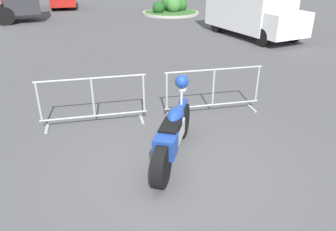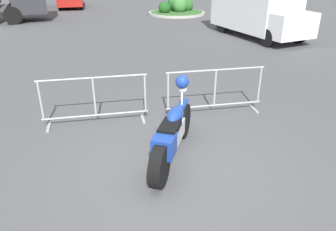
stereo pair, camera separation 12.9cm
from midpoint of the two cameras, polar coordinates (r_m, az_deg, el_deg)
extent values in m
plane|color=#4C4C4F|center=(5.70, 0.21, -9.24)|extent=(120.00, 120.00, 0.00)
cylinder|color=black|center=(6.55, 1.90, -0.85)|extent=(0.48, 0.70, 0.69)
cylinder|color=black|center=(5.15, -1.89, -8.87)|extent=(0.48, 0.70, 0.69)
cube|color=silver|center=(5.78, 0.24, -3.46)|extent=(0.63, 0.92, 0.30)
ellipsoid|color=navy|center=(5.81, 0.68, 0.03)|extent=(0.51, 0.66, 0.28)
cube|color=black|center=(5.49, -0.21, -2.07)|extent=(0.52, 0.63, 0.13)
cube|color=navy|center=(5.26, -1.15, -5.31)|extent=(0.48, 0.50, 0.34)
cube|color=navy|center=(6.39, 1.94, 2.07)|extent=(0.32, 0.45, 0.06)
cylinder|color=silver|center=(6.24, 1.76, 2.91)|extent=(0.06, 0.06, 0.48)
sphere|color=silver|center=(6.22, 1.89, 4.69)|extent=(0.17, 0.17, 0.17)
sphere|color=navy|center=(6.12, 1.81, 5.92)|extent=(0.26, 0.26, 0.26)
cylinder|color=#9EA0A5|center=(6.94, -13.82, 6.28)|extent=(2.27, 0.04, 0.04)
cylinder|color=#9EA0A5|center=(7.25, -13.13, -0.07)|extent=(2.27, 0.04, 0.04)
cylinder|color=#9EA0A5|center=(7.19, -22.09, 2.16)|extent=(0.04, 0.04, 0.85)
cylinder|color=#9EA0A5|center=(7.08, -13.46, 3.04)|extent=(0.04, 0.04, 0.85)
cylinder|color=#9EA0A5|center=(7.14, -4.76, 3.85)|extent=(0.04, 0.04, 0.85)
cube|color=#9EA0A5|center=(7.43, -20.80, -2.10)|extent=(0.06, 0.44, 0.03)
cube|color=#9EA0A5|center=(7.37, -5.12, -0.61)|extent=(0.06, 0.44, 0.03)
cylinder|color=#9EA0A5|center=(7.36, 7.60, 7.92)|extent=(2.27, 0.04, 0.04)
cylinder|color=#9EA0A5|center=(7.66, 7.23, 1.85)|extent=(2.27, 0.04, 0.04)
cylinder|color=#9EA0A5|center=(7.21, -0.73, 4.19)|extent=(0.04, 0.04, 0.85)
cylinder|color=#9EA0A5|center=(7.50, 7.41, 4.82)|extent=(0.04, 0.04, 0.85)
cylinder|color=#9EA0A5|center=(7.93, 14.83, 5.32)|extent=(0.04, 0.04, 0.85)
cube|color=#9EA0A5|center=(7.47, -0.18, -0.13)|extent=(0.06, 0.44, 0.03)
cube|color=#9EA0A5|center=(8.12, 13.91, 1.25)|extent=(0.06, 0.44, 0.03)
cylinder|color=black|center=(22.44, -26.36, 15.95)|extent=(0.99, 0.42, 0.96)
cylinder|color=black|center=(20.53, -26.62, 15.23)|extent=(0.99, 0.42, 0.96)
cube|color=white|center=(16.26, 13.61, 18.02)|extent=(2.92, 4.46, 2.00)
cube|color=white|center=(14.51, 19.81, 14.54)|extent=(2.06, 1.33, 1.00)
cylinder|color=black|center=(15.47, 20.74, 13.18)|extent=(0.41, 0.76, 0.72)
cylinder|color=black|center=(14.30, 15.95, 12.93)|extent=(0.41, 0.76, 0.72)
cylinder|color=black|center=(17.84, 12.95, 15.60)|extent=(0.41, 0.76, 0.72)
cylinder|color=black|center=(16.84, 8.32, 15.40)|extent=(0.41, 0.76, 0.72)
cube|color=maroon|center=(27.30, -24.57, 17.77)|extent=(1.75, 4.08, 0.66)
cylinder|color=black|center=(28.71, -25.50, 17.33)|extent=(0.22, 0.61, 0.60)
cylinder|color=black|center=(28.50, -22.67, 17.77)|extent=(0.22, 0.61, 0.60)
cylinder|color=black|center=(26.18, -26.40, 16.58)|extent=(0.22, 0.61, 0.60)
cylinder|color=black|center=(25.96, -23.32, 17.07)|extent=(0.22, 0.61, 0.60)
cylinder|color=black|center=(28.21, -19.24, 18.25)|extent=(0.23, 0.63, 0.63)
cylinder|color=black|center=(28.14, -16.17, 18.62)|extent=(0.23, 0.63, 0.63)
cylinder|color=black|center=(25.53, -19.58, 17.56)|extent=(0.23, 0.63, 0.63)
cylinder|color=black|center=(25.46, -16.21, 17.98)|extent=(0.23, 0.63, 0.63)
cylinder|color=#262838|center=(22.72, -26.41, 15.89)|extent=(0.28, 0.28, 0.85)
cylinder|color=#ADA89E|center=(22.51, 0.28, 17.42)|extent=(3.69, 3.69, 0.14)
cylinder|color=#38662D|center=(22.50, 0.29, 17.62)|extent=(3.39, 3.39, 0.02)
sphere|color=#1E511E|center=(22.07, -1.86, 18.28)|extent=(0.77, 0.77, 0.77)
sphere|color=#33702D|center=(23.05, 0.23, 19.03)|extent=(1.17, 1.17, 1.17)
sphere|color=#286023|center=(23.15, 2.13, 18.65)|extent=(0.79, 0.79, 0.79)
sphere|color=#3D7A38|center=(22.53, 0.80, 18.67)|extent=(0.98, 0.98, 0.98)
camera|label=1|loc=(0.06, -90.61, -0.29)|focal=35.00mm
camera|label=2|loc=(0.06, 89.39, 0.29)|focal=35.00mm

